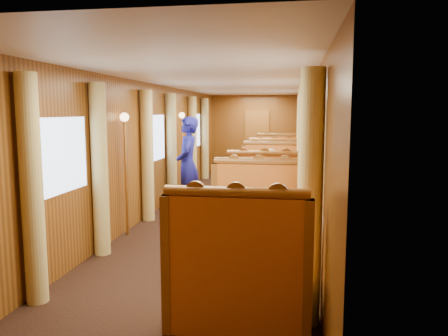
% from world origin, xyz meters
% --- Properties ---
extents(floor, '(3.00, 12.00, 0.01)m').
position_xyz_m(floor, '(0.00, 0.00, 0.00)').
color(floor, black).
rests_on(floor, ground).
extents(ceiling, '(3.00, 12.00, 0.01)m').
position_xyz_m(ceiling, '(0.00, 0.00, 2.50)').
color(ceiling, silver).
rests_on(ceiling, wall_left).
extents(wall_far, '(3.00, 0.01, 2.50)m').
position_xyz_m(wall_far, '(0.00, 6.00, 1.25)').
color(wall_far, brown).
rests_on(wall_far, floor).
extents(wall_near, '(3.00, 0.01, 2.50)m').
position_xyz_m(wall_near, '(0.00, -6.00, 1.25)').
color(wall_near, brown).
rests_on(wall_near, floor).
extents(wall_left, '(0.01, 12.00, 2.50)m').
position_xyz_m(wall_left, '(-1.50, 0.00, 1.25)').
color(wall_left, brown).
rests_on(wall_left, floor).
extents(wall_right, '(0.01, 12.00, 2.50)m').
position_xyz_m(wall_right, '(1.50, 0.00, 1.25)').
color(wall_right, brown).
rests_on(wall_right, floor).
extents(doorway_far, '(0.80, 0.04, 2.00)m').
position_xyz_m(doorway_far, '(0.00, 5.97, 1.00)').
color(doorway_far, brown).
rests_on(doorway_far, floor).
extents(table_near, '(1.05, 0.72, 0.75)m').
position_xyz_m(table_near, '(0.75, -3.50, 0.38)').
color(table_near, white).
rests_on(table_near, floor).
extents(banquette_near_fwd, '(1.30, 0.55, 1.34)m').
position_xyz_m(banquette_near_fwd, '(0.75, -4.51, 0.42)').
color(banquette_near_fwd, '#A93912').
rests_on(banquette_near_fwd, floor).
extents(banquette_near_aft, '(1.30, 0.55, 1.34)m').
position_xyz_m(banquette_near_aft, '(0.75, -2.49, 0.42)').
color(banquette_near_aft, '#A93912').
rests_on(banquette_near_aft, floor).
extents(table_mid, '(1.05, 0.72, 0.75)m').
position_xyz_m(table_mid, '(0.75, 0.00, 0.38)').
color(table_mid, white).
rests_on(table_mid, floor).
extents(banquette_mid_fwd, '(1.30, 0.55, 1.34)m').
position_xyz_m(banquette_mid_fwd, '(0.75, -1.01, 0.42)').
color(banquette_mid_fwd, '#A93912').
rests_on(banquette_mid_fwd, floor).
extents(banquette_mid_aft, '(1.30, 0.55, 1.34)m').
position_xyz_m(banquette_mid_aft, '(0.75, 1.01, 0.42)').
color(banquette_mid_aft, '#A93912').
rests_on(banquette_mid_aft, floor).
extents(table_far, '(1.05, 0.72, 0.75)m').
position_xyz_m(table_far, '(0.75, 3.50, 0.38)').
color(table_far, white).
rests_on(table_far, floor).
extents(banquette_far_fwd, '(1.30, 0.55, 1.34)m').
position_xyz_m(banquette_far_fwd, '(0.75, 2.49, 0.42)').
color(banquette_far_fwd, '#A93912').
rests_on(banquette_far_fwd, floor).
extents(banquette_far_aft, '(1.30, 0.55, 1.34)m').
position_xyz_m(banquette_far_aft, '(0.75, 4.51, 0.42)').
color(banquette_far_aft, '#A93912').
rests_on(banquette_far_aft, floor).
extents(tea_tray, '(0.42, 0.38, 0.01)m').
position_xyz_m(tea_tray, '(0.66, -3.52, 0.76)').
color(tea_tray, silver).
rests_on(tea_tray, table_near).
extents(teapot_left, '(0.17, 0.14, 0.12)m').
position_xyz_m(teapot_left, '(0.55, -3.57, 0.81)').
color(teapot_left, silver).
rests_on(teapot_left, tea_tray).
extents(teapot_right, '(0.20, 0.18, 0.13)m').
position_xyz_m(teapot_right, '(0.70, -3.60, 0.82)').
color(teapot_right, silver).
rests_on(teapot_right, tea_tray).
extents(teapot_back, '(0.16, 0.12, 0.13)m').
position_xyz_m(teapot_back, '(0.65, -3.47, 0.81)').
color(teapot_back, silver).
rests_on(teapot_back, tea_tray).
extents(fruit_plate, '(0.22, 0.22, 0.05)m').
position_xyz_m(fruit_plate, '(1.06, -3.63, 0.77)').
color(fruit_plate, white).
rests_on(fruit_plate, table_near).
extents(cup_inboard, '(0.08, 0.08, 0.26)m').
position_xyz_m(cup_inboard, '(0.37, -3.40, 0.86)').
color(cup_inboard, white).
rests_on(cup_inboard, table_near).
extents(cup_outboard, '(0.08, 0.08, 0.26)m').
position_xyz_m(cup_outboard, '(0.43, -3.26, 0.86)').
color(cup_outboard, white).
rests_on(cup_outboard, table_near).
extents(rose_vase_mid, '(0.06, 0.06, 0.36)m').
position_xyz_m(rose_vase_mid, '(0.73, 0.04, 0.93)').
color(rose_vase_mid, silver).
rests_on(rose_vase_mid, table_mid).
extents(rose_vase_far, '(0.06, 0.06, 0.36)m').
position_xyz_m(rose_vase_far, '(0.75, 3.48, 0.93)').
color(rose_vase_far, silver).
rests_on(rose_vase_far, table_far).
extents(window_left_near, '(0.01, 1.20, 0.90)m').
position_xyz_m(window_left_near, '(-1.49, -3.50, 1.45)').
color(window_left_near, '#96ADCE').
rests_on(window_left_near, wall_left).
extents(curtain_left_near_a, '(0.22, 0.22, 2.35)m').
position_xyz_m(curtain_left_near_a, '(-1.38, -4.28, 1.18)').
color(curtain_left_near_a, '#E4CD75').
rests_on(curtain_left_near_a, floor).
extents(curtain_left_near_b, '(0.22, 0.22, 2.35)m').
position_xyz_m(curtain_left_near_b, '(-1.38, -2.72, 1.18)').
color(curtain_left_near_b, '#E4CD75').
rests_on(curtain_left_near_b, floor).
extents(window_right_near, '(0.01, 1.20, 0.90)m').
position_xyz_m(window_right_near, '(1.49, -3.50, 1.45)').
color(window_right_near, '#96ADCE').
rests_on(window_right_near, wall_right).
extents(curtain_right_near_a, '(0.22, 0.22, 2.35)m').
position_xyz_m(curtain_right_near_a, '(1.38, -4.28, 1.18)').
color(curtain_right_near_a, '#E4CD75').
rests_on(curtain_right_near_a, floor).
extents(curtain_right_near_b, '(0.22, 0.22, 2.35)m').
position_xyz_m(curtain_right_near_b, '(1.38, -2.72, 1.18)').
color(curtain_right_near_b, '#E4CD75').
rests_on(curtain_right_near_b, floor).
extents(window_left_mid, '(0.01, 1.20, 0.90)m').
position_xyz_m(window_left_mid, '(-1.49, 0.00, 1.45)').
color(window_left_mid, '#96ADCE').
rests_on(window_left_mid, wall_left).
extents(curtain_left_mid_a, '(0.22, 0.22, 2.35)m').
position_xyz_m(curtain_left_mid_a, '(-1.38, -0.78, 1.18)').
color(curtain_left_mid_a, '#E4CD75').
rests_on(curtain_left_mid_a, floor).
extents(curtain_left_mid_b, '(0.22, 0.22, 2.35)m').
position_xyz_m(curtain_left_mid_b, '(-1.38, 0.78, 1.18)').
color(curtain_left_mid_b, '#E4CD75').
rests_on(curtain_left_mid_b, floor).
extents(window_right_mid, '(0.01, 1.20, 0.90)m').
position_xyz_m(window_right_mid, '(1.49, 0.00, 1.45)').
color(window_right_mid, '#96ADCE').
rests_on(window_right_mid, wall_right).
extents(curtain_right_mid_a, '(0.22, 0.22, 2.35)m').
position_xyz_m(curtain_right_mid_a, '(1.38, -0.78, 1.18)').
color(curtain_right_mid_a, '#E4CD75').
rests_on(curtain_right_mid_a, floor).
extents(curtain_right_mid_b, '(0.22, 0.22, 2.35)m').
position_xyz_m(curtain_right_mid_b, '(1.38, 0.78, 1.18)').
color(curtain_right_mid_b, '#E4CD75').
rests_on(curtain_right_mid_b, floor).
extents(window_left_far, '(0.01, 1.20, 0.90)m').
position_xyz_m(window_left_far, '(-1.49, 3.50, 1.45)').
color(window_left_far, '#96ADCE').
rests_on(window_left_far, wall_left).
extents(curtain_left_far_a, '(0.22, 0.22, 2.35)m').
position_xyz_m(curtain_left_far_a, '(-1.38, 2.72, 1.18)').
color(curtain_left_far_a, '#E4CD75').
rests_on(curtain_left_far_a, floor).
extents(curtain_left_far_b, '(0.22, 0.22, 2.35)m').
position_xyz_m(curtain_left_far_b, '(-1.38, 4.28, 1.18)').
color(curtain_left_far_b, '#E4CD75').
rests_on(curtain_left_far_b, floor).
extents(window_right_far, '(0.01, 1.20, 0.90)m').
position_xyz_m(window_right_far, '(1.49, 3.50, 1.45)').
color(window_right_far, '#96ADCE').
rests_on(window_right_far, wall_right).
extents(curtain_right_far_a, '(0.22, 0.22, 2.35)m').
position_xyz_m(curtain_right_far_a, '(1.38, 2.72, 1.18)').
color(curtain_right_far_a, '#E4CD75').
rests_on(curtain_right_far_a, floor).
extents(curtain_right_far_b, '(0.22, 0.22, 2.35)m').
position_xyz_m(curtain_right_far_b, '(1.38, 4.28, 1.18)').
color(curtain_right_far_b, '#E4CD75').
rests_on(curtain_right_far_b, floor).
extents(sconce_left_fore, '(0.14, 0.14, 1.95)m').
position_xyz_m(sconce_left_fore, '(-1.40, -1.75, 1.38)').
color(sconce_left_fore, '#BF8C3F').
rests_on(sconce_left_fore, floor).
extents(sconce_right_fore, '(0.14, 0.14, 1.95)m').
position_xyz_m(sconce_right_fore, '(1.40, -1.75, 1.38)').
color(sconce_right_fore, '#BF8C3F').
rests_on(sconce_right_fore, floor).
extents(sconce_left_aft, '(0.14, 0.14, 1.95)m').
position_xyz_m(sconce_left_aft, '(-1.40, 1.75, 1.38)').
color(sconce_left_aft, '#BF8C3F').
rests_on(sconce_left_aft, floor).
extents(sconce_right_aft, '(0.14, 0.14, 1.95)m').
position_xyz_m(sconce_right_aft, '(1.40, 1.75, 1.38)').
color(sconce_right_aft, '#BF8C3F').
rests_on(sconce_right_aft, floor).
extents(steward, '(0.59, 0.77, 1.87)m').
position_xyz_m(steward, '(-0.84, 0.03, 0.94)').
color(steward, navy).
rests_on(steward, floor).
extents(passenger, '(0.40, 0.44, 0.76)m').
position_xyz_m(passenger, '(0.75, 0.74, 0.74)').
color(passenger, beige).
rests_on(passenger, banquette_mid_aft).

